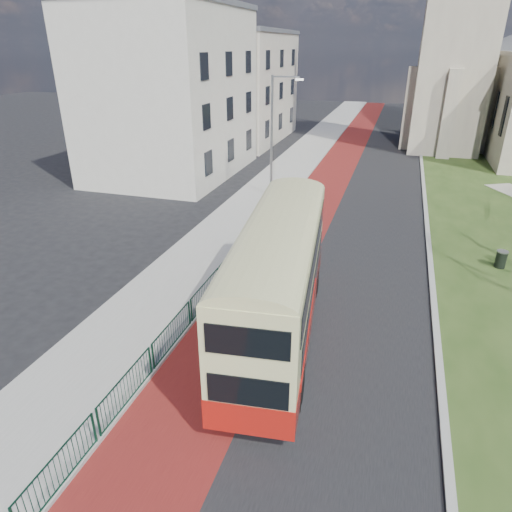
% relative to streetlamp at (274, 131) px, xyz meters
% --- Properties ---
extents(ground, '(160.00, 160.00, 0.00)m').
position_rel_streetlamp_xyz_m(ground, '(4.35, -18.00, -4.59)').
color(ground, black).
rests_on(ground, ground).
extents(road_carriageway, '(9.00, 120.00, 0.01)m').
position_rel_streetlamp_xyz_m(road_carriageway, '(5.85, 2.00, -4.59)').
color(road_carriageway, black).
rests_on(road_carriageway, ground).
extents(bus_lane, '(3.40, 120.00, 0.01)m').
position_rel_streetlamp_xyz_m(bus_lane, '(3.15, 2.00, -4.59)').
color(bus_lane, '#591414').
rests_on(bus_lane, ground).
extents(pavement_west, '(4.00, 120.00, 0.12)m').
position_rel_streetlamp_xyz_m(pavement_west, '(-0.65, 2.00, -4.53)').
color(pavement_west, gray).
rests_on(pavement_west, ground).
extents(kerb_west, '(0.25, 120.00, 0.13)m').
position_rel_streetlamp_xyz_m(kerb_west, '(1.35, 2.00, -4.53)').
color(kerb_west, '#999993').
rests_on(kerb_west, ground).
extents(kerb_east, '(0.25, 80.00, 0.13)m').
position_rel_streetlamp_xyz_m(kerb_east, '(10.45, 4.00, -4.53)').
color(kerb_east, '#999993').
rests_on(kerb_east, ground).
extents(pedestrian_railing, '(0.07, 24.00, 1.12)m').
position_rel_streetlamp_xyz_m(pedestrian_railing, '(1.40, -14.00, -4.04)').
color(pedestrian_railing, '#0B3322').
rests_on(pedestrian_railing, ground).
extents(street_block_near, '(10.30, 14.30, 13.00)m').
position_rel_streetlamp_xyz_m(street_block_near, '(-9.65, 4.00, 1.92)').
color(street_block_near, beige).
rests_on(street_block_near, ground).
extents(street_block_far, '(10.30, 16.30, 11.50)m').
position_rel_streetlamp_xyz_m(street_block_far, '(-9.65, 20.00, 1.17)').
color(street_block_far, beige).
rests_on(street_block_far, ground).
extents(streetlamp, '(2.13, 0.18, 8.00)m').
position_rel_streetlamp_xyz_m(streetlamp, '(0.00, 0.00, 0.00)').
color(streetlamp, gray).
rests_on(streetlamp, pavement_west).
extents(bus, '(3.65, 10.87, 4.46)m').
position_rel_streetlamp_xyz_m(bus, '(4.77, -16.81, -2.05)').
color(bus, '#9C140E').
rests_on(bus, ground).
extents(litter_bin, '(0.57, 0.57, 0.86)m').
position_rel_streetlamp_xyz_m(litter_bin, '(13.64, -8.06, -4.12)').
color(litter_bin, black).
rests_on(litter_bin, grass_green).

